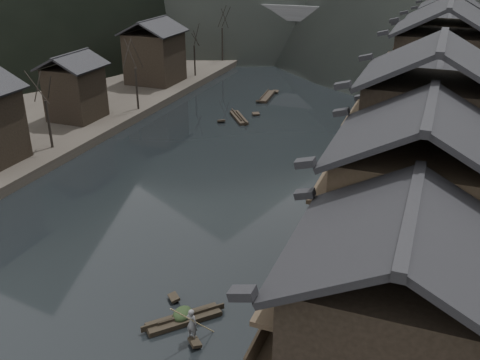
% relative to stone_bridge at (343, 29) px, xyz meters
% --- Properties ---
extents(water, '(300.00, 300.00, 0.00)m').
position_rel_stone_bridge_xyz_m(water, '(0.00, -72.00, -5.11)').
color(water, black).
rests_on(water, ground).
extents(left_bank, '(40.00, 200.00, 1.20)m').
position_rel_stone_bridge_xyz_m(left_bank, '(-35.00, -32.00, -4.51)').
color(left_bank, '#2D2823').
rests_on(left_bank, ground).
extents(stilt_houses, '(9.00, 67.60, 15.51)m').
position_rel_stone_bridge_xyz_m(stilt_houses, '(17.28, -52.68, 3.63)').
color(stilt_houses, black).
rests_on(stilt_houses, ground).
extents(left_houses, '(8.10, 53.20, 8.73)m').
position_rel_stone_bridge_xyz_m(left_houses, '(-20.50, -51.88, 0.55)').
color(left_houses, black).
rests_on(left_houses, left_bank).
extents(bare_trees, '(3.93, 71.54, 7.85)m').
position_rel_stone_bridge_xyz_m(bare_trees, '(-17.00, -48.19, 1.43)').
color(bare_trees, black).
rests_on(bare_trees, left_bank).
extents(moored_sampans, '(2.95, 74.44, 0.47)m').
position_rel_stone_bridge_xyz_m(moored_sampans, '(12.15, -44.74, -4.91)').
color(moored_sampans, black).
rests_on(moored_sampans, water).
extents(midriver_boats, '(3.93, 15.52, 0.45)m').
position_rel_stone_bridge_xyz_m(midriver_boats, '(-4.26, -33.73, -4.91)').
color(midriver_boats, black).
rests_on(midriver_boats, water).
extents(stone_bridge, '(40.00, 6.00, 9.00)m').
position_rel_stone_bridge_xyz_m(stone_bridge, '(0.00, 0.00, 0.00)').
color(stone_bridge, '#4C4C4F').
rests_on(stone_bridge, ground).
extents(hero_sampan, '(3.80, 4.00, 0.43)m').
position_rel_stone_bridge_xyz_m(hero_sampan, '(5.99, -74.42, -4.91)').
color(hero_sampan, black).
rests_on(hero_sampan, water).
extents(cargo_heap, '(1.04, 1.36, 0.62)m').
position_rel_stone_bridge_xyz_m(cargo_heap, '(5.85, -74.26, -4.37)').
color(cargo_heap, black).
rests_on(cargo_heap, hero_sampan).
extents(boatman, '(0.73, 0.53, 1.85)m').
position_rel_stone_bridge_xyz_m(boatman, '(7.12, -75.63, -3.75)').
color(boatman, '#5E5D60').
rests_on(boatman, hero_sampan).
extents(bamboo_pole, '(1.47, 2.56, 3.18)m').
position_rel_stone_bridge_xyz_m(bamboo_pole, '(7.32, -75.63, -1.24)').
color(bamboo_pole, '#8C7A51').
rests_on(bamboo_pole, boatman).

